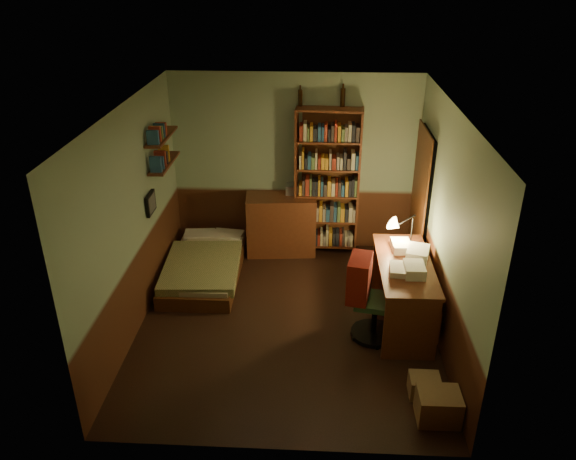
# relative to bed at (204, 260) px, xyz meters

# --- Properties ---
(floor) EXTENTS (3.50, 4.00, 0.02)m
(floor) POSITION_rel_bed_xyz_m (1.19, -0.97, -0.27)
(floor) COLOR black
(floor) RESTS_ON ground
(ceiling) EXTENTS (3.50, 4.00, 0.02)m
(ceiling) POSITION_rel_bed_xyz_m (1.19, -0.97, 2.35)
(ceiling) COLOR silver
(ceiling) RESTS_ON wall_back
(wall_back) EXTENTS (3.50, 0.02, 2.60)m
(wall_back) POSITION_rel_bed_xyz_m (1.19, 1.04, 1.04)
(wall_back) COLOR gray
(wall_back) RESTS_ON ground
(wall_left) EXTENTS (0.02, 4.00, 2.60)m
(wall_left) POSITION_rel_bed_xyz_m (-0.57, -0.97, 1.04)
(wall_left) COLOR gray
(wall_left) RESTS_ON ground
(wall_right) EXTENTS (0.02, 4.00, 2.60)m
(wall_right) POSITION_rel_bed_xyz_m (2.95, -0.97, 1.04)
(wall_right) COLOR gray
(wall_right) RESTS_ON ground
(wall_front) EXTENTS (3.50, 0.02, 2.60)m
(wall_front) POSITION_rel_bed_xyz_m (1.19, -2.98, 1.04)
(wall_front) COLOR gray
(wall_front) RESTS_ON ground
(doorway) EXTENTS (0.06, 0.90, 2.00)m
(doorway) POSITION_rel_bed_xyz_m (2.91, 0.33, 0.74)
(doorway) COLOR black
(doorway) RESTS_ON ground
(door_trim) EXTENTS (0.02, 0.98, 2.08)m
(door_trim) POSITION_rel_bed_xyz_m (2.88, 0.33, 0.74)
(door_trim) COLOR #472410
(door_trim) RESTS_ON ground
(bed) EXTENTS (0.94, 1.74, 0.52)m
(bed) POSITION_rel_bed_xyz_m (0.00, 0.00, 0.00)
(bed) COLOR #5E6F3A
(bed) RESTS_ON ground
(dresser) EXTENTS (1.04, 0.58, 0.89)m
(dresser) POSITION_rel_bed_xyz_m (1.00, 0.79, 0.19)
(dresser) COLOR #562815
(dresser) RESTS_ON ground
(mini_stereo) EXTENTS (0.26, 0.21, 0.14)m
(mini_stereo) POSITION_rel_bed_xyz_m (1.20, 0.92, 0.70)
(mini_stereo) COLOR #B2B2B7
(mini_stereo) RESTS_ON dresser
(bookshelf) EXTENTS (0.94, 0.35, 2.15)m
(bookshelf) POSITION_rel_bed_xyz_m (1.67, 0.88, 0.82)
(bookshelf) COLOR #562815
(bookshelf) RESTS_ON ground
(bottle_left) EXTENTS (0.06, 0.06, 0.22)m
(bottle_left) POSITION_rel_bed_xyz_m (1.26, 0.99, 2.00)
(bottle_left) COLOR black
(bottle_left) RESTS_ON bookshelf
(bottle_right) EXTENTS (0.09, 0.09, 0.25)m
(bottle_right) POSITION_rel_bed_xyz_m (1.84, 0.99, 2.02)
(bottle_right) COLOR black
(bottle_right) RESTS_ON bookshelf
(desk) EXTENTS (0.63, 1.50, 0.80)m
(desk) POSITION_rel_bed_xyz_m (2.56, -0.91, 0.14)
(desk) COLOR #562815
(desk) RESTS_ON ground
(paper_stack) EXTENTS (0.32, 0.38, 0.13)m
(paper_stack) POSITION_rel_bed_xyz_m (2.71, -0.79, 0.61)
(paper_stack) COLOR silver
(paper_stack) RESTS_ON desk
(desk_lamp) EXTENTS (0.17, 0.17, 0.57)m
(desk_lamp) POSITION_rel_bed_xyz_m (2.69, -0.43, 0.83)
(desk_lamp) COLOR black
(desk_lamp) RESTS_ON desk
(office_chair) EXTENTS (0.54, 0.50, 0.93)m
(office_chair) POSITION_rel_bed_xyz_m (2.21, -1.23, 0.21)
(office_chair) COLOR #365E39
(office_chair) RESTS_ON ground
(red_jacket) EXTENTS (0.33, 0.48, 0.51)m
(red_jacket) POSITION_rel_bed_xyz_m (1.98, -1.19, 0.93)
(red_jacket) COLOR maroon
(red_jacket) RESTS_ON office_chair
(wall_shelf_lower) EXTENTS (0.20, 0.90, 0.03)m
(wall_shelf_lower) POSITION_rel_bed_xyz_m (-0.45, 0.13, 1.34)
(wall_shelf_lower) COLOR #562815
(wall_shelf_lower) RESTS_ON wall_left
(wall_shelf_upper) EXTENTS (0.20, 0.90, 0.03)m
(wall_shelf_upper) POSITION_rel_bed_xyz_m (-0.45, 0.13, 1.69)
(wall_shelf_upper) COLOR #562815
(wall_shelf_upper) RESTS_ON wall_left
(framed_picture) EXTENTS (0.04, 0.32, 0.26)m
(framed_picture) POSITION_rel_bed_xyz_m (-0.53, -0.37, 0.99)
(framed_picture) COLOR black
(framed_picture) RESTS_ON wall_left
(cardboard_box_a) EXTENTS (0.41, 0.33, 0.30)m
(cardboard_box_a) POSITION_rel_bed_xyz_m (2.72, -2.51, -0.11)
(cardboard_box_a) COLOR #8F6F4A
(cardboard_box_a) RESTS_ON ground
(cardboard_box_b) EXTENTS (0.31, 0.25, 0.22)m
(cardboard_box_b) POSITION_rel_bed_xyz_m (2.65, -2.18, -0.15)
(cardboard_box_b) COLOR #8F6F4A
(cardboard_box_b) RESTS_ON ground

